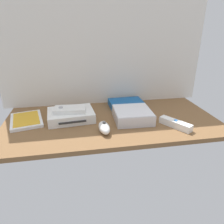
% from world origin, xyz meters
% --- Properties ---
extents(ground_plane, '(1.00, 0.48, 0.02)m').
position_xyz_m(ground_plane, '(0.00, 0.00, -0.01)').
color(ground_plane, brown).
rests_on(ground_plane, ground).
extents(back_wall, '(1.10, 0.01, 0.64)m').
position_xyz_m(back_wall, '(0.00, 0.25, 0.32)').
color(back_wall, silver).
rests_on(back_wall, ground).
extents(game_console, '(0.22, 0.18, 0.04)m').
position_xyz_m(game_console, '(-0.19, 0.04, 0.02)').
color(game_console, white).
rests_on(game_console, ground_plane).
extents(mini_computer, '(0.18, 0.18, 0.05)m').
position_xyz_m(mini_computer, '(0.09, -0.02, 0.03)').
color(mini_computer, silver).
rests_on(mini_computer, ground_plane).
extents(game_case, '(0.17, 0.22, 0.02)m').
position_xyz_m(game_case, '(-0.40, 0.05, 0.01)').
color(game_case, white).
rests_on(game_case, ground_plane).
extents(network_router, '(0.18, 0.13, 0.03)m').
position_xyz_m(network_router, '(0.11, 0.16, 0.02)').
color(network_router, '#145193').
rests_on(network_router, ground_plane).
extents(remote_wand, '(0.11, 0.14, 0.03)m').
position_xyz_m(remote_wand, '(0.26, -0.12, 0.02)').
color(remote_wand, white).
rests_on(remote_wand, ground_plane).
extents(remote_nunchuk, '(0.05, 0.10, 0.05)m').
position_xyz_m(remote_nunchuk, '(-0.05, -0.11, 0.02)').
color(remote_nunchuk, white).
rests_on(remote_nunchuk, ground_plane).
extents(remote_classic_pad, '(0.15, 0.09, 0.02)m').
position_xyz_m(remote_classic_pad, '(-0.19, 0.03, 0.05)').
color(remote_classic_pad, white).
rests_on(remote_classic_pad, game_console).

